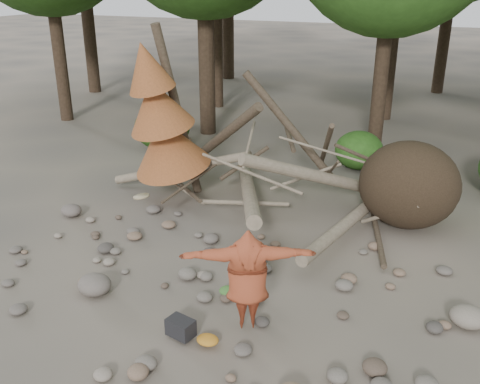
% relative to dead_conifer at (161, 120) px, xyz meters
% --- Properties ---
extents(ground, '(120.00, 120.00, 0.00)m').
position_rel_dead_conifer_xyz_m(ground, '(3.12, -3.37, -2.11)').
color(ground, '#514C44').
rests_on(ground, ground).
extents(deadfall_pile, '(8.55, 5.24, 3.30)m').
position_rel_dead_conifer_xyz_m(deadfall_pile, '(5.13, 0.87, -1.16)').
color(deadfall_pile, '#332619').
rests_on(deadfall_pile, ground).
extents(dead_conifer, '(2.06, 2.16, 4.35)m').
position_rel_dead_conifer_xyz_m(dead_conifer, '(0.00, 0.00, 0.00)').
color(dead_conifer, '#4C3F30').
rests_on(dead_conifer, ground).
extents(bush_left, '(1.80, 1.80, 1.44)m').
position_rel_dead_conifer_xyz_m(bush_left, '(-2.38, 3.83, -1.39)').
color(bush_left, '#224B14').
rests_on(bush_left, ground).
extents(bush_mid, '(1.40, 1.40, 1.12)m').
position_rel_dead_conifer_xyz_m(bush_mid, '(3.92, 4.43, -1.55)').
color(bush_mid, '#2D601B').
rests_on(bush_mid, ground).
extents(frisbee_thrower, '(3.05, 1.41, 1.98)m').
position_rel_dead_conifer_xyz_m(frisbee_thrower, '(3.92, -4.03, -1.19)').
color(frisbee_thrower, '#953C21').
rests_on(frisbee_thrower, ground).
extents(backpack, '(0.47, 0.36, 0.28)m').
position_rel_dead_conifer_xyz_m(backpack, '(3.07, -4.69, -1.97)').
color(backpack, black).
rests_on(backpack, ground).
extents(cloth_green, '(0.38, 0.31, 0.14)m').
position_rel_dead_conifer_xyz_m(cloth_green, '(3.28, -3.33, -2.04)').
color(cloth_green, '#3B6D2B').
rests_on(cloth_green, ground).
extents(cloth_orange, '(0.35, 0.29, 0.13)m').
position_rel_dead_conifer_xyz_m(cloth_orange, '(3.54, -4.69, -2.05)').
color(cloth_orange, '#BE7A20').
rests_on(cloth_orange, ground).
extents(boulder_front_left, '(0.62, 0.55, 0.37)m').
position_rel_dead_conifer_xyz_m(boulder_front_left, '(1.03, -4.18, -1.93)').
color(boulder_front_left, '#6A6058').
rests_on(boulder_front_left, ground).
extents(boulder_mid_right, '(0.59, 0.53, 0.35)m').
position_rel_dead_conifer_xyz_m(boulder_mid_right, '(7.17, -2.56, -1.94)').
color(boulder_mid_right, gray).
rests_on(boulder_mid_right, ground).
extents(boulder_mid_left, '(0.49, 0.44, 0.30)m').
position_rel_dead_conifer_xyz_m(boulder_mid_left, '(-1.57, -1.68, -1.96)').
color(boulder_mid_left, '#645A54').
rests_on(boulder_mid_left, ground).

